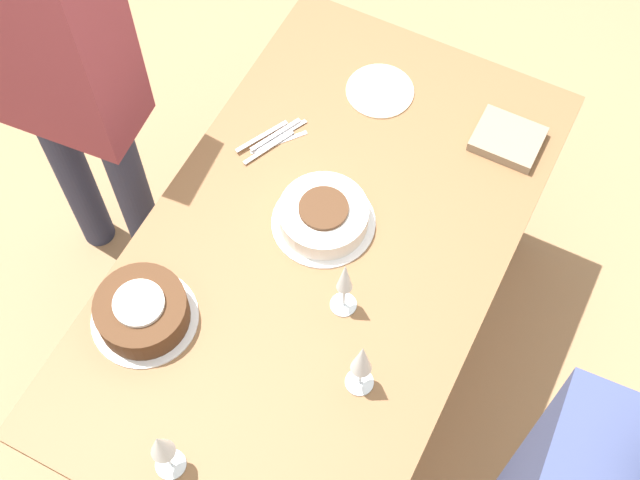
% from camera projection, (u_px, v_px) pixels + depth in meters
% --- Properties ---
extents(ground_plane, '(12.00, 12.00, 0.00)m').
position_uv_depth(ground_plane, '(320.00, 357.00, 2.99)').
color(ground_plane, '#A87F56').
extents(dining_table, '(1.58, 0.91, 0.77)m').
position_uv_depth(dining_table, '(320.00, 269.00, 2.42)').
color(dining_table, brown).
rests_on(dining_table, ground_plane).
extents(cake_center_white, '(0.28, 0.28, 0.08)m').
position_uv_depth(cake_center_white, '(324.00, 216.00, 2.33)').
color(cake_center_white, white).
rests_on(cake_center_white, dining_table).
extents(cake_front_chocolate, '(0.27, 0.27, 0.10)m').
position_uv_depth(cake_front_chocolate, '(142.00, 311.00, 2.19)').
color(cake_front_chocolate, white).
rests_on(cake_front_chocolate, dining_table).
extents(wine_glass_near, '(0.07, 0.07, 0.21)m').
position_uv_depth(wine_glass_near, '(161.00, 447.00, 1.92)').
color(wine_glass_near, silver).
rests_on(wine_glass_near, dining_table).
extents(wine_glass_far, '(0.07, 0.07, 0.22)m').
position_uv_depth(wine_glass_far, '(362.00, 360.00, 2.02)').
color(wine_glass_far, silver).
rests_on(wine_glass_far, dining_table).
extents(wine_glass_extra, '(0.07, 0.07, 0.22)m').
position_uv_depth(wine_glass_extra, '(345.00, 280.00, 2.12)').
color(wine_glass_extra, silver).
rests_on(wine_glass_extra, dining_table).
extents(dessert_plate_left, '(0.20, 0.20, 0.01)m').
position_uv_depth(dessert_plate_left, '(380.00, 91.00, 2.57)').
color(dessert_plate_left, beige).
rests_on(dessert_plate_left, dining_table).
extents(fork_pile, '(0.21, 0.15, 0.01)m').
position_uv_depth(fork_pile, '(273.00, 139.00, 2.48)').
color(fork_pile, silver).
rests_on(fork_pile, dining_table).
extents(napkin_stack, '(0.15, 0.18, 0.03)m').
position_uv_depth(napkin_stack, '(508.00, 139.00, 2.47)').
color(napkin_stack, gray).
rests_on(napkin_stack, dining_table).
extents(person_cutting, '(0.25, 0.42, 1.59)m').
position_uv_depth(person_cutting, '(58.00, 70.00, 2.37)').
color(person_cutting, '#2D334C').
rests_on(person_cutting, ground_plane).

